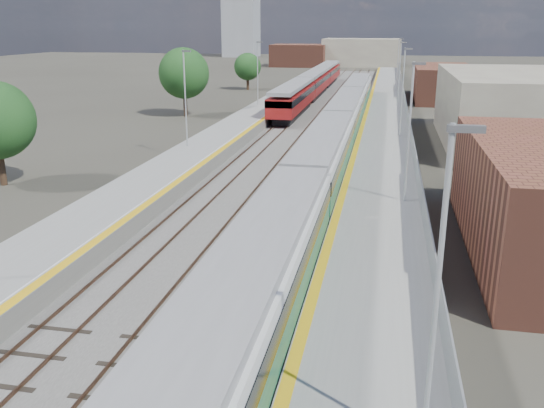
% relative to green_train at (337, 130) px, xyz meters
% --- Properties ---
extents(ground, '(320.00, 320.00, 0.00)m').
position_rel_green_train_xyz_m(ground, '(-1.50, 12.82, -2.18)').
color(ground, '#47443A').
rests_on(ground, ground).
extents(ballast_bed, '(10.50, 155.00, 0.06)m').
position_rel_green_train_xyz_m(ballast_bed, '(-3.75, 15.32, -2.15)').
color(ballast_bed, '#565451').
rests_on(ballast_bed, ground).
extents(tracks, '(8.96, 160.00, 0.17)m').
position_rel_green_train_xyz_m(tracks, '(-3.15, 17.00, -2.07)').
color(tracks, '#4C3323').
rests_on(tracks, ground).
extents(platform_right, '(4.70, 155.00, 8.52)m').
position_rel_green_train_xyz_m(platform_right, '(3.78, 15.31, -1.65)').
color(platform_right, slate).
rests_on(platform_right, ground).
extents(platform_left, '(4.30, 155.00, 8.52)m').
position_rel_green_train_xyz_m(platform_left, '(-10.55, 15.31, -1.66)').
color(platform_left, slate).
rests_on(platform_left, ground).
extents(buildings, '(72.00, 185.50, 40.00)m').
position_rel_green_train_xyz_m(buildings, '(-19.62, 101.42, 8.52)').
color(buildings, brown).
rests_on(buildings, ground).
extents(green_train, '(2.81, 78.36, 3.10)m').
position_rel_green_train_xyz_m(green_train, '(0.00, 0.00, 0.00)').
color(green_train, black).
rests_on(green_train, ground).
extents(red_train, '(2.87, 58.24, 3.63)m').
position_rel_green_train_xyz_m(red_train, '(-7.00, 40.50, -0.04)').
color(red_train, black).
rests_on(red_train, ground).
extents(tree_b, '(5.85, 5.85, 7.93)m').
position_rel_green_train_xyz_m(tree_b, '(-19.48, 18.40, 2.81)').
color(tree_b, '#382619').
rests_on(tree_b, ground).
extents(tree_c, '(4.44, 4.44, 6.02)m').
position_rel_green_train_xyz_m(tree_c, '(-19.14, 48.40, 1.61)').
color(tree_c, '#382619').
rests_on(tree_c, ground).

